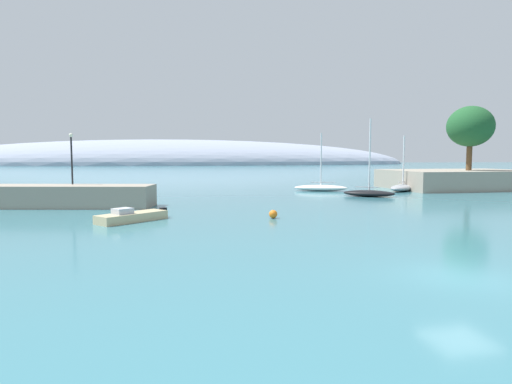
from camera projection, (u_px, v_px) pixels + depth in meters
name	position (u px, v px, depth m)	size (l,w,h in m)	color
water	(460.00, 277.00, 16.36)	(600.00, 600.00, 0.00)	#38727F
shore_outcrop	(458.00, 179.00, 61.76)	(19.38, 13.33, 2.65)	gray
tree_clump_shore	(470.00, 127.00, 59.58)	(6.20, 6.20, 8.88)	brown
breakwater_rocks	(15.00, 196.00, 39.18)	(24.90, 3.96, 1.98)	gray
distant_ridge	(175.00, 165.00, 252.08)	(285.18, 78.98, 28.93)	#8E99AD
sailboat_black_near_shore	(369.00, 192.00, 49.49)	(6.10, 4.98, 8.87)	black
sailboat_grey_mid_mooring	(403.00, 187.00, 57.25)	(6.35, 5.91, 7.28)	gray
sailboat_white_outer_mooring	(321.00, 187.00, 57.63)	(7.37, 4.50, 7.70)	white
motorboat_sand_foreground	(132.00, 217.00, 30.41)	(4.93, 4.55, 1.01)	#C6B284
mooring_buoy_orange	(273.00, 214.00, 31.98)	(0.62, 0.62, 0.62)	orange
harbor_lamp_post	(72.00, 153.00, 40.09)	(0.36, 0.36, 4.74)	black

